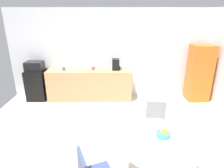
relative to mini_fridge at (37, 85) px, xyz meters
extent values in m
plane|color=beige|center=(2.19, -2.65, -0.44)|extent=(6.00, 6.00, 0.00)
cube|color=silver|center=(2.19, 0.35, 0.86)|extent=(6.00, 0.10, 2.60)
cube|color=tan|center=(1.57, 0.00, 0.01)|extent=(2.44, 0.60, 0.90)
cube|color=black|center=(0.00, 0.00, 0.00)|extent=(0.54, 0.54, 0.89)
cube|color=black|center=(0.00, 0.00, 0.57)|extent=(0.48, 0.38, 0.26)
cube|color=orange|center=(4.74, -0.10, 0.37)|extent=(0.60, 0.50, 1.62)
cylinder|color=silver|center=(2.85, -3.11, -0.06)|extent=(0.08, 0.08, 0.72)
cylinder|color=white|center=(2.85, -3.11, 0.29)|extent=(1.20, 1.20, 0.03)
cylinder|color=silver|center=(3.15, -2.39, -0.23)|extent=(0.02, 0.02, 0.42)
cylinder|color=silver|center=(2.84, -2.33, -0.23)|extent=(0.02, 0.02, 0.42)
cylinder|color=silver|center=(3.21, -2.08, -0.23)|extent=(0.02, 0.02, 0.42)
cylinder|color=silver|center=(2.90, -2.02, -0.23)|extent=(0.02, 0.02, 0.42)
cube|color=gray|center=(3.03, -2.20, -0.01)|extent=(0.49, 0.49, 0.03)
cube|color=gray|center=(3.06, -2.02, 0.20)|extent=(0.38, 0.11, 0.38)
cube|color=#384772|center=(1.82, -3.51, 0.20)|extent=(0.18, 0.37, 0.38)
cylinder|color=teal|center=(2.93, -3.03, 0.34)|extent=(0.20, 0.20, 0.07)
sphere|color=yellow|center=(2.97, -3.01, 0.38)|extent=(0.07, 0.07, 0.07)
sphere|color=orange|center=(2.95, -3.06, 0.38)|extent=(0.07, 0.07, 0.07)
sphere|color=yellow|center=(2.93, -3.00, 0.38)|extent=(0.07, 0.07, 0.07)
cylinder|color=#D84C4C|center=(1.68, 0.00, 0.50)|extent=(0.08, 0.08, 0.09)
torus|color=#D84C4C|center=(1.74, 0.00, 0.51)|extent=(0.06, 0.01, 0.06)
cylinder|color=black|center=(2.43, 0.05, 0.50)|extent=(0.08, 0.08, 0.09)
torus|color=black|center=(2.49, 0.05, 0.51)|extent=(0.06, 0.01, 0.06)
cylinder|color=#3F66BF|center=(0.84, -0.05, 0.50)|extent=(0.08, 0.08, 0.09)
torus|color=#3F66BF|center=(0.90, -0.05, 0.51)|extent=(0.06, 0.01, 0.06)
cube|color=black|center=(2.33, 0.00, 0.62)|extent=(0.20, 0.24, 0.32)
camera|label=1|loc=(2.17, -5.37, 1.96)|focal=30.77mm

